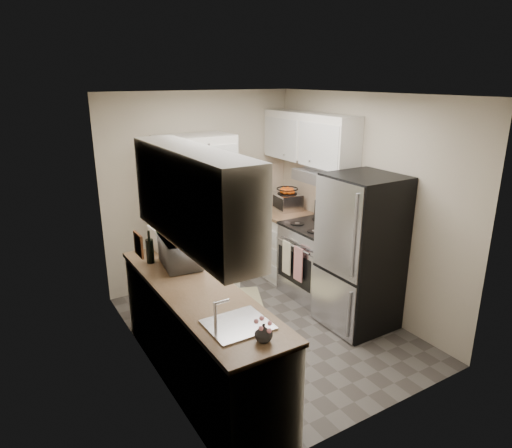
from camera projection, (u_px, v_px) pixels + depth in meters
name	position (u px, v px, depth m)	size (l,w,h in m)	color
ground	(266.00, 329.00, 5.04)	(3.20, 3.20, 0.00)	#56514C
room_shell	(267.00, 186.00, 4.53)	(2.64, 3.24, 2.52)	beige
pantry_cabinet	(197.00, 216.00, 5.71)	(0.90, 0.55, 2.00)	silver
base_cabinet_left	(199.00, 337.00, 4.07)	(0.60, 2.30, 0.88)	silver
countertop_left	(197.00, 291.00, 3.93)	(0.63, 2.33, 0.04)	#846647
base_cabinet_right	(281.00, 243.00, 6.37)	(0.60, 0.80, 0.88)	silver
countertop_right	(281.00, 212.00, 6.22)	(0.63, 0.83, 0.04)	#846647
electric_range	(316.00, 260.00, 5.70)	(0.71, 0.78, 1.13)	#B7B7BC
refrigerator	(361.00, 253.00, 4.91)	(0.70, 0.72, 1.70)	#B7B7BC
microwave	(181.00, 252.00, 4.37)	(0.49, 0.34, 0.27)	#A5A4A9
wine_bottle	(150.00, 248.00, 4.43)	(0.08, 0.08, 0.30)	black
flower_vase	(264.00, 333.00, 3.12)	(0.13, 0.13, 0.13)	silver
cutting_board	(157.00, 238.00, 4.72)	(0.02, 0.23, 0.29)	#3F9049
toaster_oven	(287.00, 201.00, 6.24)	(0.31, 0.39, 0.22)	silver
fruit_basket	(287.00, 190.00, 6.16)	(0.29, 0.29, 0.12)	#F25D13
kitchen_mat	(239.00, 305.00, 5.56)	(0.56, 0.90, 0.01)	#C4B987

